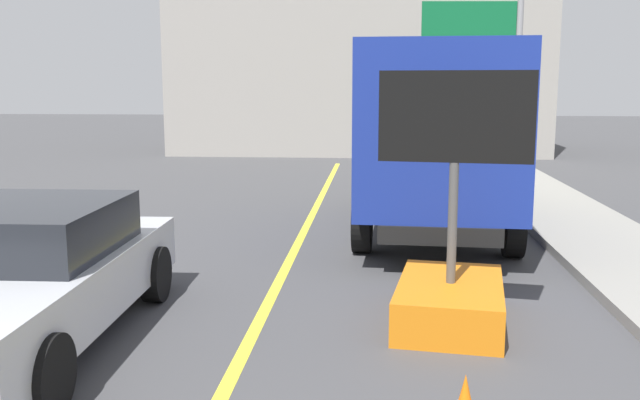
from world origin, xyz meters
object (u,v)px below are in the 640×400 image
object	(u,v)px
arrow_board_trailer	(451,280)
highway_guide_sign	(490,53)
box_truck	(436,132)
pickup_car	(21,275)

from	to	relation	value
arrow_board_trailer	highway_guide_sign	world-z (taller)	highway_guide_sign
arrow_board_trailer	box_truck	xyz separation A→B (m)	(0.22, 5.02, 1.26)
arrow_board_trailer	pickup_car	bearing A→B (deg)	-167.66
pickup_car	highway_guide_sign	bearing A→B (deg)	64.17
arrow_board_trailer	pickup_car	distance (m)	4.41
arrow_board_trailer	box_truck	distance (m)	5.18
arrow_board_trailer	highway_guide_sign	bearing A→B (deg)	79.77
box_truck	highway_guide_sign	xyz separation A→B (m)	(2.07, 7.66, 1.68)
box_truck	arrow_board_trailer	bearing A→B (deg)	-92.46
highway_guide_sign	box_truck	bearing A→B (deg)	-105.13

